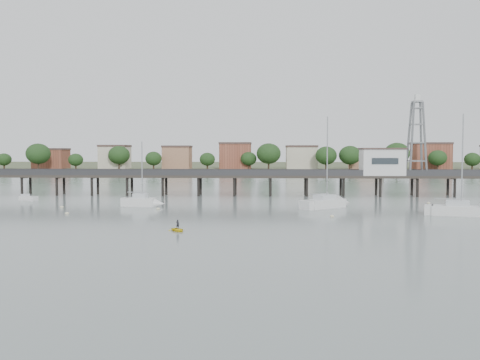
# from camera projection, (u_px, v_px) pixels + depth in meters

# --- Properties ---
(ground_plane) EXTENTS (500.00, 500.00, 0.00)m
(ground_plane) POSITION_uv_depth(u_px,v_px,m) (237.00, 255.00, 44.66)
(ground_plane) COLOR slate
(ground_plane) RESTS_ON ground
(pier) EXTENTS (150.00, 5.00, 5.50)m
(pier) POSITION_uv_depth(u_px,v_px,m) (253.00, 176.00, 104.30)
(pier) COLOR #2D2823
(pier) RESTS_ON ground
(pier_building) EXTENTS (8.40, 5.40, 5.30)m
(pier_building) POSITION_uv_depth(u_px,v_px,m) (382.00, 162.00, 103.01)
(pier_building) COLOR silver
(pier_building) RESTS_ON ground
(lattice_tower) EXTENTS (3.20, 3.20, 15.50)m
(lattice_tower) POSITION_uv_depth(u_px,v_px,m) (417.00, 138.00, 102.48)
(lattice_tower) COLOR slate
(lattice_tower) RESTS_ON ground
(sailboat_c) EXTENTS (8.61, 7.71, 14.76)m
(sailboat_c) POSITION_uv_depth(u_px,v_px,m) (332.00, 203.00, 82.44)
(sailboat_c) COLOR silver
(sailboat_c) RESTS_ON ground
(sailboat_b) EXTENTS (6.52, 2.75, 10.63)m
(sailboat_b) POSITION_uv_depth(u_px,v_px,m) (145.00, 202.00, 83.89)
(sailboat_b) COLOR silver
(sailboat_b) RESTS_ON ground
(sailboat_d) EXTENTS (9.15, 5.14, 14.47)m
(sailboat_d) POSITION_uv_depth(u_px,v_px,m) (469.00, 211.00, 71.48)
(sailboat_d) COLOR silver
(sailboat_d) RESTS_ON ground
(white_tender) EXTENTS (3.49, 2.37, 1.25)m
(white_tender) POSITION_uv_depth(u_px,v_px,m) (28.00, 198.00, 94.01)
(white_tender) COLOR silver
(white_tender) RESTS_ON ground
(yellow_dinghy) EXTENTS (1.64, 1.28, 2.30)m
(yellow_dinghy) POSITION_uv_depth(u_px,v_px,m) (178.00, 231.00, 58.03)
(yellow_dinghy) COLOR yellow
(yellow_dinghy) RESTS_ON ground
(dinghy_occupant) EXTENTS (0.56, 1.04, 0.24)m
(dinghy_occupant) POSITION_uv_depth(u_px,v_px,m) (178.00, 231.00, 58.03)
(dinghy_occupant) COLOR black
(dinghy_occupant) RESTS_ON ground
(mooring_buoys) EXTENTS (58.80, 19.29, 0.39)m
(mooring_buoys) POSITION_uv_depth(u_px,v_px,m) (213.00, 209.00, 78.71)
(mooring_buoys) COLOR beige
(mooring_buoys) RESTS_ON ground
(far_shore) EXTENTS (500.00, 170.00, 10.40)m
(far_shore) POSITION_uv_depth(u_px,v_px,m) (261.00, 166.00, 283.57)
(far_shore) COLOR #475133
(far_shore) RESTS_ON ground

